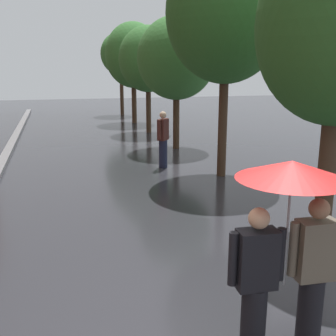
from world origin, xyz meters
TOP-DOWN VIEW (x-y plane):
  - kerb_strip at (-3.20, 10.00)m, footprint 0.30×36.00m
  - street_tree_1 at (2.99, 6.78)m, footprint 3.18×3.18m
  - street_tree_2 at (2.97, 11.07)m, footprint 2.91×2.91m
  - street_tree_3 at (2.89, 15.30)m, footprint 2.73×2.73m
  - street_tree_4 at (2.95, 19.07)m, footprint 3.11×3.11m
  - street_tree_5 at (2.99, 23.41)m, footprint 2.62×2.62m
  - couple_under_umbrella at (0.62, -0.22)m, footprint 1.22×1.08m
  - pedestrian_walking_midground at (1.66, 8.20)m, footprint 0.43×0.47m

SIDE VIEW (x-z plane):
  - kerb_strip at x=-3.20m, z-range 0.00..0.12m
  - pedestrian_walking_midground at x=1.66m, z-range 0.02..1.75m
  - couple_under_umbrella at x=0.62m, z-range 0.33..2.42m
  - street_tree_2 at x=2.97m, z-range 0.91..5.79m
  - street_tree_3 at x=2.89m, z-range 0.95..5.90m
  - street_tree_4 at x=2.95m, z-range 0.97..6.49m
  - street_tree_5 at x=2.99m, z-range 1.28..6.64m
  - street_tree_1 at x=2.99m, z-range 1.27..7.47m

